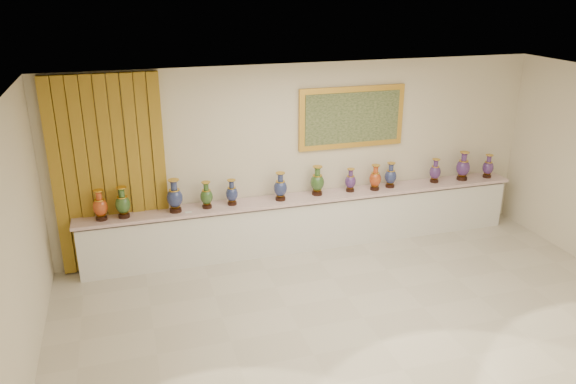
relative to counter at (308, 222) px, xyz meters
name	(u,v)px	position (x,y,z in m)	size (l,w,h in m)	color
ground	(363,318)	(0.00, -2.27, -0.44)	(8.00, 8.00, 0.00)	beige
room	(152,165)	(-2.42, 0.17, 1.16)	(8.00, 8.00, 8.00)	beige
counter	(308,222)	(0.00, 0.00, 0.00)	(7.28, 0.48, 0.90)	white
vase_0	(100,207)	(-3.21, -0.05, 0.67)	(0.28, 0.28, 0.46)	black
vase_1	(123,204)	(-2.89, -0.05, 0.68)	(0.27, 0.27, 0.47)	black
vase_2	(175,197)	(-2.14, -0.05, 0.69)	(0.29, 0.29, 0.51)	black
vase_3	(207,196)	(-1.66, -0.03, 0.65)	(0.25, 0.25, 0.42)	black
vase_4	(232,193)	(-1.26, -0.01, 0.65)	(0.23, 0.23, 0.41)	black
vase_5	(280,188)	(-0.49, -0.04, 0.67)	(0.21, 0.21, 0.46)	black
vase_6	(317,182)	(0.15, 0.01, 0.68)	(0.23, 0.23, 0.48)	black
vase_7	(350,181)	(0.73, 0.00, 0.64)	(0.23, 0.23, 0.39)	black
vase_8	(375,179)	(1.15, -0.05, 0.66)	(0.25, 0.25, 0.43)	black
vase_9	(391,176)	(1.46, 0.00, 0.66)	(0.21, 0.21, 0.43)	black
vase_10	(435,172)	(2.31, 0.00, 0.65)	(0.25, 0.25, 0.42)	black
vase_11	(463,167)	(2.84, -0.02, 0.69)	(0.27, 0.27, 0.51)	black
vase_12	(488,167)	(3.34, -0.04, 0.65)	(0.24, 0.24, 0.42)	black
label_card	(189,212)	(-1.96, -0.14, 0.47)	(0.10, 0.06, 0.00)	white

